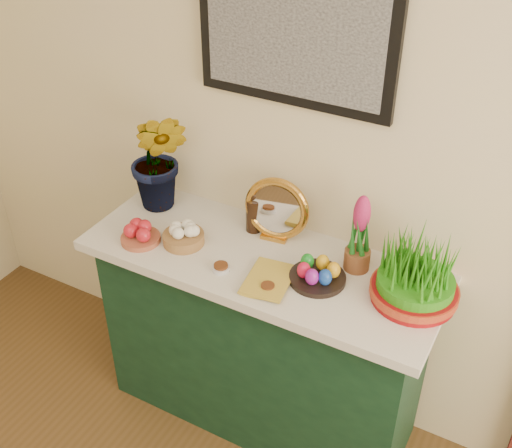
{
  "coord_description": "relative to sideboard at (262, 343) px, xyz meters",
  "views": [
    {
      "loc": [
        0.68,
        0.29,
        2.39
      ],
      "look_at": [
        -0.23,
        1.95,
        1.07
      ],
      "focal_mm": 45.0,
      "sensor_mm": 36.0,
      "label": 1
    }
  ],
  "objects": [
    {
      "name": "hyacinth_pink",
      "position": [
        0.34,
        0.11,
        0.61
      ],
      "size": [
        0.1,
        0.1,
        0.32
      ],
      "color": "brown",
      "rests_on": "tablecloth"
    },
    {
      "name": "mirror",
      "position": [
        -0.01,
        0.14,
        0.59
      ],
      "size": [
        0.27,
        0.09,
        0.26
      ],
      "color": "gold",
      "rests_on": "tablecloth"
    },
    {
      "name": "tablecloth",
      "position": [
        0.0,
        0.0,
        0.45
      ],
      "size": [
        1.4,
        0.55,
        0.04
      ],
      "primitive_type": "cube",
      "color": "silver",
      "rests_on": "sideboard"
    },
    {
      "name": "hyacinth_green",
      "position": [
        -0.53,
        0.11,
        0.76
      ],
      "size": [
        0.33,
        0.3,
        0.6
      ],
      "primitive_type": "imported",
      "rotation": [
        0.0,
        0.0,
        0.15
      ],
      "color": "#1C6A1E",
      "rests_on": "tablecloth"
    },
    {
      "name": "vinegar_cruet",
      "position": [
        -0.11,
        0.14,
        0.55
      ],
      "size": [
        0.06,
        0.06,
        0.18
      ],
      "color": "black",
      "rests_on": "tablecloth"
    },
    {
      "name": "book",
      "position": [
        0.01,
        -0.14,
        0.48
      ],
      "size": [
        0.17,
        0.23,
        0.03
      ],
      "primitive_type": "imported",
      "rotation": [
        0.0,
        0.0,
        0.14
      ],
      "color": "gold",
      "rests_on": "tablecloth"
    },
    {
      "name": "sideboard",
      "position": [
        0.0,
        0.0,
        0.0
      ],
      "size": [
        1.3,
        0.45,
        0.85
      ],
      "primitive_type": "cube",
      "color": "#143720",
      "rests_on": "ground"
    },
    {
      "name": "egg_plate",
      "position": [
        0.24,
        -0.03,
        0.5
      ],
      "size": [
        0.24,
        0.24,
        0.09
      ],
      "color": "black",
      "rests_on": "tablecloth"
    },
    {
      "name": "spice_dish_left",
      "position": [
        -0.09,
        -0.15,
        0.48
      ],
      "size": [
        0.07,
        0.07,
        0.03
      ],
      "color": "silver",
      "rests_on": "tablecloth"
    },
    {
      "name": "apple_bowl",
      "position": [
        -0.47,
        -0.14,
        0.5
      ],
      "size": [
        0.2,
        0.2,
        0.08
      ],
      "color": "#A35237",
      "rests_on": "tablecloth"
    },
    {
      "name": "spice_dish_right",
      "position": [
        0.11,
        -0.17,
        0.48
      ],
      "size": [
        0.06,
        0.06,
        0.03
      ],
      "color": "silver",
      "rests_on": "tablecloth"
    },
    {
      "name": "wheatgrass_sabzeh",
      "position": [
        0.58,
        0.04,
        0.58
      ],
      "size": [
        0.31,
        0.31,
        0.25
      ],
      "color": "maroon",
      "rests_on": "tablecloth"
    },
    {
      "name": "garlic_basket",
      "position": [
        -0.31,
        -0.07,
        0.5
      ],
      "size": [
        0.2,
        0.2,
        0.09
      ],
      "color": "#9C6E3F",
      "rests_on": "tablecloth"
    }
  ]
}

